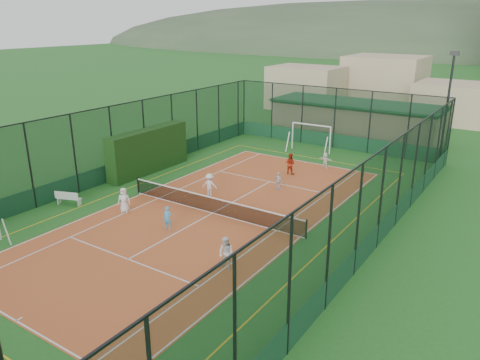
# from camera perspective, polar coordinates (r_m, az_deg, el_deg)

# --- Properties ---
(ground) EXTENTS (300.00, 300.00, 0.00)m
(ground) POSITION_cam_1_polar(r_m,az_deg,el_deg) (26.39, -3.36, -4.07)
(ground) COLOR #236422
(ground) RESTS_ON ground
(court_slab) EXTENTS (11.17, 23.97, 0.01)m
(court_slab) POSITION_cam_1_polar(r_m,az_deg,el_deg) (26.39, -3.36, -4.06)
(court_slab) COLOR #B25527
(court_slab) RESTS_ON ground
(tennis_net) EXTENTS (11.67, 0.12, 1.06)m
(tennis_net) POSITION_cam_1_polar(r_m,az_deg,el_deg) (26.18, -3.38, -3.00)
(tennis_net) COLOR black
(tennis_net) RESTS_ON ground
(perimeter_fence) EXTENTS (18.12, 34.12, 5.00)m
(perimeter_fence) POSITION_cam_1_polar(r_m,az_deg,el_deg) (25.51, -3.47, 1.10)
(perimeter_fence) COLOR black
(perimeter_fence) RESTS_ON ground
(floodlight_ne) EXTENTS (0.60, 0.26, 8.25)m
(floodlight_ne) POSITION_cam_1_polar(r_m,az_deg,el_deg) (36.96, 23.85, 7.77)
(floodlight_ne) COLOR black
(floodlight_ne) RESTS_ON ground
(clubhouse) EXTENTS (15.20, 7.20, 3.15)m
(clubhouse) POSITION_cam_1_polar(r_m,az_deg,el_deg) (44.72, 13.87, 7.21)
(clubhouse) COLOR tan
(clubhouse) RESTS_ON ground
(hedge_left) EXTENTS (1.05, 7.03, 3.07)m
(hedge_left) POSITION_cam_1_polar(r_m,az_deg,el_deg) (33.64, -11.09, 3.52)
(hedge_left) COLOR black
(hedge_left) RESTS_ON ground
(white_bench) EXTENTS (1.58, 0.91, 0.86)m
(white_bench) POSITION_cam_1_polar(r_m,az_deg,el_deg) (29.17, -20.14, -2.04)
(white_bench) COLOR white
(white_bench) RESTS_ON ground
(futsal_goal_far) EXTENTS (3.46, 1.11, 2.21)m
(futsal_goal_far) POSITION_cam_1_polar(r_m,az_deg,el_deg) (38.80, 8.64, 5.08)
(futsal_goal_far) COLOR white
(futsal_goal_far) RESTS_ON ground
(child_near_left) EXTENTS (0.84, 0.76, 1.44)m
(child_near_left) POSITION_cam_1_polar(r_m,az_deg,el_deg) (27.02, -13.96, -2.39)
(child_near_left) COLOR white
(child_near_left) RESTS_ON court_slab
(child_near_mid) EXTENTS (0.52, 0.41, 1.24)m
(child_near_mid) POSITION_cam_1_polar(r_m,az_deg,el_deg) (24.49, -8.82, -4.58)
(child_near_mid) COLOR #50AEE4
(child_near_mid) RESTS_ON court_slab
(child_near_right) EXTENTS (0.76, 0.61, 1.49)m
(child_near_right) POSITION_cam_1_polar(r_m,az_deg,el_deg) (20.47, -1.71, -8.92)
(child_near_right) COLOR white
(child_near_right) RESTS_ON court_slab
(child_far_left) EXTENTS (1.05, 0.80, 1.44)m
(child_far_left) POSITION_cam_1_polar(r_m,az_deg,el_deg) (28.66, -3.72, -0.59)
(child_far_left) COLOR white
(child_far_left) RESTS_ON court_slab
(child_far_right) EXTENTS (0.73, 0.44, 1.17)m
(child_far_right) POSITION_cam_1_polar(r_m,az_deg,el_deg) (29.77, 4.72, -0.13)
(child_far_right) COLOR silver
(child_far_right) RESTS_ON court_slab
(child_far_back) EXTENTS (1.09, 0.43, 1.15)m
(child_far_back) POSITION_cam_1_polar(r_m,az_deg,el_deg) (34.64, 10.35, 2.38)
(child_far_back) COLOR white
(child_far_back) RESTS_ON court_slab
(coach) EXTENTS (0.75, 0.59, 1.50)m
(coach) POSITION_cam_1_polar(r_m,az_deg,el_deg) (32.90, 6.12, 2.01)
(coach) COLOR #AA2A12
(coach) RESTS_ON court_slab
(tennis_balls) EXTENTS (4.01, 1.24, 0.07)m
(tennis_balls) POSITION_cam_1_polar(r_m,az_deg,el_deg) (27.84, -3.69, -2.71)
(tennis_balls) COLOR #CCE033
(tennis_balls) RESTS_ON court_slab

